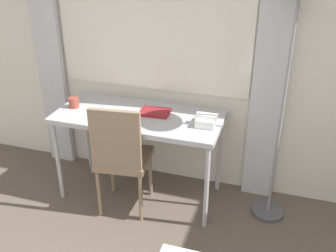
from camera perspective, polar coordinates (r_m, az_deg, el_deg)
The scene contains 7 objects.
wall_back_with_window at distance 3.13m, azimuth 7.15°, elevation 13.12°, with size 5.78×0.13×2.70m.
desk at distance 3.15m, azimuth -4.27°, elevation 0.68°, with size 1.33×0.60×0.76m.
desk_chair at distance 3.04m, azimuth -6.84°, elevation -4.06°, with size 0.44×0.44×0.95m.
standing_lamp at distance 2.70m, azimuth 18.40°, elevation 16.97°, with size 0.33×0.33×1.96m.
telephone at distance 2.96m, azimuth 5.61°, elevation 0.84°, with size 0.16×0.17×0.09m.
book at distance 3.13m, azimuth -1.90°, elevation 2.04°, with size 0.24×0.18×0.02m.
mug at distance 3.32m, azimuth -13.51°, elevation 3.33°, with size 0.08×0.08×0.08m.
Camera 1 is at (0.47, -0.19, 2.10)m, focal length 42.00 mm.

